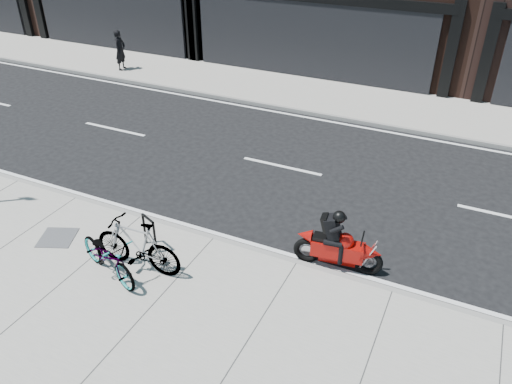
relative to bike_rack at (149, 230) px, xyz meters
The scene contains 9 objects.
ground 3.10m from the bike_rack, 69.69° to the left, with size 120.00×120.00×0.00m, color black.
sidewalk_near 2.45m from the bike_rack, 63.88° to the right, with size 60.00×6.00×0.13m, color gray.
sidewalk_far 10.67m from the bike_rack, 84.32° to the left, with size 60.00×3.50×0.13m, color gray.
bike_rack is the anchor object (origin of this frame).
bicycle_front 1.11m from the bike_rack, 101.11° to the right, with size 0.63×1.82×0.96m, color gray.
bicycle_rear 0.70m from the bike_rack, 73.05° to the right, with size 0.55×1.96×1.18m, color gray.
motorcycle 4.09m from the bike_rack, 17.99° to the left, with size 1.88×0.55×1.40m.
pedestrian 12.93m from the bike_rack, 130.87° to the left, with size 0.61×0.40×1.66m, color black.
utility_grate 2.25m from the bike_rack, 163.72° to the right, with size 0.75×0.75×0.01m, color #414143.
Camera 1 is at (4.71, -9.69, 6.85)m, focal length 35.00 mm.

